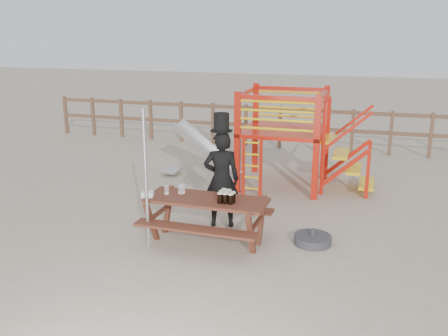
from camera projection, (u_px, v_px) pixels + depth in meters
ground at (226, 250)px, 7.71m from camera, size 60.00×60.00×0.00m
back_fence at (298, 123)px, 13.96m from camera, size 15.09×0.09×1.20m
playground_fort at (280, 136)px, 10.68m from camera, size 4.71×1.84×2.10m
picnic_table at (207, 215)px, 7.88m from camera, size 1.94×1.36×0.74m
man_with_hat at (221, 177)px, 8.45m from camera, size 0.70×0.56×1.97m
metal_pole at (146, 181)px, 7.49m from camera, size 0.05×0.05×2.19m
parasol_base at (313, 240)px, 7.92m from camera, size 0.60×0.60×0.25m
paper_bag at (148, 194)px, 7.88m from camera, size 0.21×0.18×0.08m
stout_pints at (226, 197)px, 7.63m from camera, size 0.26×0.27×0.17m
empty_glasses at (177, 190)px, 8.02m from camera, size 0.31×0.19×0.15m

